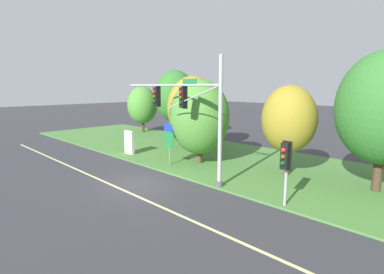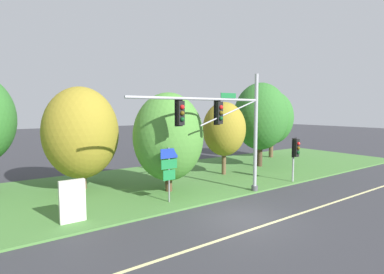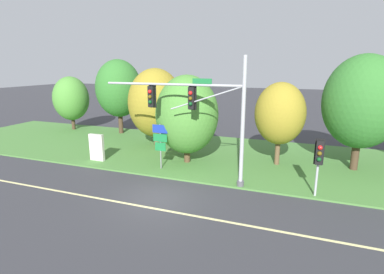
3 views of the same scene
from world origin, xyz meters
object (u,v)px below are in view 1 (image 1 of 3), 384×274
object	(u,v)px
tree_mid_verge	(199,117)
tree_right_far	(384,108)
tree_nearest_road	(142,105)
tree_left_of_mast	(175,96)
traffic_signal_mast	(189,107)
tree_tall_centre	(289,119)
route_sign_post	(169,138)
info_kiosk	(129,142)
tree_behind_signpost	(193,108)
pedestrian_signal_near_kerb	(285,160)

from	to	relation	value
tree_mid_verge	tree_right_far	size ratio (longest dim) A/B	0.82
tree_nearest_road	tree_left_of_mast	distance (m)	5.83
traffic_signal_mast	tree_tall_centre	distance (m)	6.12
route_sign_post	tree_mid_verge	bearing A→B (deg)	60.03
tree_left_of_mast	tree_right_far	bearing A→B (deg)	-10.91
traffic_signal_mast	info_kiosk	world-z (taller)	traffic_signal_mast
tree_behind_signpost	info_kiosk	size ratio (longest dim) A/B	3.36
tree_nearest_road	tree_left_of_mast	world-z (taller)	tree_left_of_mast
traffic_signal_mast	tree_nearest_road	distance (m)	19.49
traffic_signal_mast	tree_left_of_mast	world-z (taller)	tree_left_of_mast
route_sign_post	tree_nearest_road	size ratio (longest dim) A/B	0.54
tree_left_of_mast	info_kiosk	xyz separation A→B (m)	(3.44, -8.17, -3.46)
tree_left_of_mast	route_sign_post	bearing A→B (deg)	-44.01
route_sign_post	tree_mid_verge	distance (m)	2.61
tree_mid_verge	route_sign_post	bearing A→B (deg)	-119.97
tree_right_far	traffic_signal_mast	bearing A→B (deg)	-148.53
traffic_signal_mast	route_sign_post	world-z (taller)	traffic_signal_mast
pedestrian_signal_near_kerb	tree_left_of_mast	world-z (taller)	tree_left_of_mast
traffic_signal_mast	route_sign_post	distance (m)	4.04
route_sign_post	tree_right_far	xyz separation A→B (m)	(11.82, 4.24, 2.45)
tree_nearest_road	tree_behind_signpost	distance (m)	11.34
tree_behind_signpost	tree_mid_verge	world-z (taller)	tree_behind_signpost
pedestrian_signal_near_kerb	tree_behind_signpost	size ratio (longest dim) A/B	0.48
tree_nearest_road	tree_right_far	bearing A→B (deg)	-8.03
traffic_signal_mast	tree_mid_verge	distance (m)	3.72
route_sign_post	tree_right_far	world-z (taller)	tree_right_far
route_sign_post	tree_tall_centre	xyz separation A→B (m)	(7.04, 3.56, 1.56)
route_sign_post	tree_left_of_mast	world-z (taller)	tree_left_of_mast
tree_right_far	tree_mid_verge	bearing A→B (deg)	-167.71
info_kiosk	tree_behind_signpost	bearing A→B (deg)	70.63
traffic_signal_mast	route_sign_post	size ratio (longest dim) A/B	2.89
route_sign_post	tree_tall_centre	world-z (taller)	tree_tall_centre
tree_left_of_mast	tree_mid_verge	xyz separation A→B (m)	(9.53, -6.24, -1.07)
pedestrian_signal_near_kerb	info_kiosk	xyz separation A→B (m)	(-14.37, 1.14, -1.26)
route_sign_post	tree_left_of_mast	size ratio (longest dim) A/B	0.41
info_kiosk	tree_right_far	bearing A→B (deg)	14.24
tree_behind_signpost	tree_mid_verge	size ratio (longest dim) A/B	1.06
tree_behind_signpost	tree_nearest_road	bearing A→B (deg)	167.39
route_sign_post	tree_behind_signpost	size ratio (longest dim) A/B	0.46
info_kiosk	tree_mid_verge	bearing A→B (deg)	17.59
tree_mid_verge	tree_left_of_mast	bearing A→B (deg)	146.80
tree_behind_signpost	traffic_signal_mast	bearing A→B (deg)	-46.40
traffic_signal_mast	tree_mid_verge	bearing A→B (deg)	124.09
tree_mid_verge	tree_tall_centre	size ratio (longest dim) A/B	1.08
tree_mid_verge	tree_right_far	bearing A→B (deg)	12.29
traffic_signal_mast	info_kiosk	size ratio (longest dim) A/B	4.51
route_sign_post	tree_left_of_mast	bearing A→B (deg)	135.99
route_sign_post	pedestrian_signal_near_kerb	bearing A→B (deg)	-7.07
tree_nearest_road	tree_mid_verge	distance (m)	16.38
info_kiosk	tree_left_of_mast	bearing A→B (deg)	112.80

